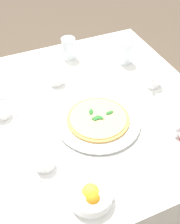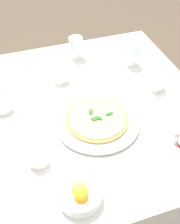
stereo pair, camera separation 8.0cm
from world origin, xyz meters
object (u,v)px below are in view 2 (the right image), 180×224
object	(u,v)px
pizza	(97,119)
pepper_shaker	(176,137)
coffee_cup_left_edge	(60,78)
menu_card	(59,59)
pizza_plate	(97,121)
coffee_cup_right_edge	(4,107)
citrus_bowl	(80,195)
water_glass_near_left	(132,55)
water_glass_far_left	(76,49)
coffee_cup_back_corner	(156,84)
coffee_cup_far_right	(39,159)

from	to	relation	value
pizza	pepper_shaker	xyz separation A→B (m)	(0.20, 0.26, 0.00)
coffee_cup_left_edge	menu_card	bearing A→B (deg)	168.85
pizza_plate	coffee_cup_right_edge	size ratio (longest dim) A/B	2.73
citrus_bowl	coffee_cup_right_edge	bearing A→B (deg)	-159.83
water_glass_near_left	coffee_cup_right_edge	bearing A→B (deg)	-76.68
pizza_plate	water_glass_near_left	distance (m)	0.49
pepper_shaker	pizza_plate	bearing A→B (deg)	-127.11
pizza	water_glass_far_left	world-z (taller)	water_glass_far_left
citrus_bowl	pepper_shaker	world-z (taller)	citrus_bowl
water_glass_near_left	citrus_bowl	xyz separation A→B (m)	(0.68, -0.50, -0.03)
coffee_cup_back_corner	pepper_shaker	size ratio (longest dim) A/B	2.31
water_glass_near_left	pepper_shaker	xyz separation A→B (m)	(0.56, -0.06, -0.03)
pizza	citrus_bowl	bearing A→B (deg)	-28.63
pizza_plate	pepper_shaker	xyz separation A→B (m)	(0.20, 0.26, 0.01)
coffee_cup_back_corner	citrus_bowl	bearing A→B (deg)	-49.42
pizza	coffee_cup_back_corner	size ratio (longest dim) A/B	2.04
menu_card	water_glass_far_left	bearing A→B (deg)	-64.97
coffee_cup_back_corner	coffee_cup_far_right	world-z (taller)	coffee_cup_back_corner
menu_card	coffee_cup_back_corner	bearing A→B (deg)	-127.28
water_glass_near_left	citrus_bowl	distance (m)	0.84
coffee_cup_right_edge	water_glass_far_left	distance (m)	0.53
coffee_cup_right_edge	menu_card	xyz separation A→B (m)	(-0.28, 0.32, 0.00)
pepper_shaker	water_glass_far_left	bearing A→B (deg)	-164.71
coffee_cup_far_right	menu_card	distance (m)	0.65
water_glass_far_left	citrus_bowl	world-z (taller)	water_glass_far_left
coffee_cup_left_edge	coffee_cup_right_edge	size ratio (longest dim) A/B	0.99
pizza_plate	coffee_cup_right_edge	xyz separation A→B (m)	(-0.20, -0.36, 0.01)
coffee_cup_far_right	pepper_shaker	world-z (taller)	coffee_cup_far_right
coffee_cup_far_right	water_glass_near_left	world-z (taller)	water_glass_near_left
water_glass_far_left	menu_card	distance (m)	0.12
coffee_cup_right_edge	coffee_cup_far_right	size ratio (longest dim) A/B	1.01
coffee_cup_right_edge	water_glass_far_left	bearing A→B (deg)	126.91
coffee_cup_left_edge	menu_card	xyz separation A→B (m)	(-0.15, 0.03, 0.00)
pepper_shaker	coffee_cup_far_right	bearing A→B (deg)	-97.26
pizza_plate	pizza	size ratio (longest dim) A/B	1.35
coffee_cup_left_edge	citrus_bowl	size ratio (longest dim) A/B	0.87
coffee_cup_far_right	water_glass_far_left	distance (m)	0.73
pizza	water_glass_far_left	bearing A→B (deg)	173.06
coffee_cup_left_edge	menu_card	size ratio (longest dim) A/B	1.45
coffee_cup_left_edge	water_glass_near_left	bearing A→B (deg)	95.21
coffee_cup_right_edge	pepper_shaker	bearing A→B (deg)	57.58
pizza_plate	menu_card	distance (m)	0.48
water_glass_far_left	water_glass_near_left	distance (m)	0.30
pizza	pepper_shaker	world-z (taller)	pepper_shaker
citrus_bowl	coffee_cup_far_right	bearing A→B (deg)	-152.08
pizza_plate	coffee_cup_far_right	size ratio (longest dim) A/B	2.77
coffee_cup_far_right	citrus_bowl	distance (m)	0.21
water_glass_far_left	menu_card	world-z (taller)	water_glass_far_left
pizza_plate	pizza	bearing A→B (deg)	145.40
pizza	water_glass_near_left	distance (m)	0.48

